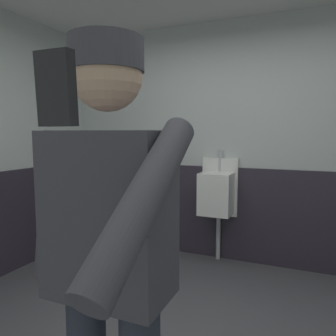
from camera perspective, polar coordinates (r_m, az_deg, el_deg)
name	(u,v)px	position (r m, az deg, el deg)	size (l,w,h in m)	color
wall_back	(239,143)	(3.66, 12.53, 4.39)	(4.77, 0.12, 2.63)	silver
wainscot_band_back	(236,214)	(3.69, 12.01, -8.03)	(4.17, 0.03, 1.05)	#2D2833
urinal_solo	(217,193)	(3.54, 8.68, -4.38)	(0.40, 0.34, 1.24)	white
person	(109,253)	(1.14, -10.44, -14.63)	(0.63, 0.60, 1.73)	#2D3342
cell_phone	(56,89)	(0.52, -19.22, 13.11)	(0.06, 0.02, 0.11)	black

